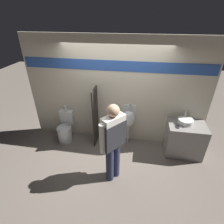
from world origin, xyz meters
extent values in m
plane|color=#70665B|center=(0.00, 0.00, 0.00)|extent=(16.00, 16.00, 0.00)
cube|color=beige|center=(0.00, 0.60, 1.35)|extent=(4.49, 0.06, 2.70)
cube|color=#2D56AD|center=(0.00, 0.56, 2.03)|extent=(4.40, 0.01, 0.24)
cube|color=gray|center=(1.76, 0.26, 0.41)|extent=(0.86, 0.62, 0.82)
cylinder|color=silver|center=(1.71, 0.32, 0.88)|extent=(0.35, 0.35, 0.11)
cylinder|color=silver|center=(1.71, 0.44, 1.00)|extent=(0.03, 0.03, 0.14)
cube|color=#232328|center=(1.50, 0.14, 0.83)|extent=(0.07, 0.14, 0.01)
cube|color=#28231E|center=(-0.46, 0.34, 0.77)|extent=(0.03, 0.47, 1.54)
cylinder|color=silver|center=(0.39, 0.42, 0.28)|extent=(0.04, 0.04, 0.55)
ellipsoid|color=silver|center=(0.39, 0.42, 0.75)|extent=(0.33, 0.28, 0.43)
cube|color=silver|center=(0.39, 0.56, 0.81)|extent=(0.31, 0.02, 0.53)
cylinder|color=silver|center=(0.39, 0.52, 1.05)|extent=(0.06, 0.06, 0.16)
cylinder|color=silver|center=(-1.30, 0.20, 0.20)|extent=(0.38, 0.38, 0.41)
torus|color=silver|center=(-1.30, 0.20, 0.42)|extent=(0.39, 0.39, 0.04)
cube|color=silver|center=(-1.30, 0.48, 0.60)|extent=(0.36, 0.16, 0.39)
cylinder|color=silver|center=(-1.30, 0.46, 0.87)|extent=(0.06, 0.06, 0.14)
cylinder|color=#282D4C|center=(0.12, -0.84, 0.42)|extent=(0.16, 0.16, 0.85)
cylinder|color=#282D4C|center=(0.23, -0.71, 0.42)|extent=(0.16, 0.16, 0.85)
cube|color=silver|center=(0.18, -0.77, 1.18)|extent=(0.43, 0.46, 0.67)
cube|color=#2D2D33|center=(0.18, -0.77, 1.13)|extent=(0.47, 0.50, 0.54)
cylinder|color=silver|center=(0.02, -0.97, 1.15)|extent=(0.11, 0.11, 0.62)
cylinder|color=silver|center=(0.34, -0.58, 1.15)|extent=(0.11, 0.11, 0.62)
sphere|color=tan|center=(0.18, -0.77, 1.63)|extent=(0.23, 0.23, 0.23)
camera|label=1|loc=(0.59, -3.32, 3.09)|focal=28.00mm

